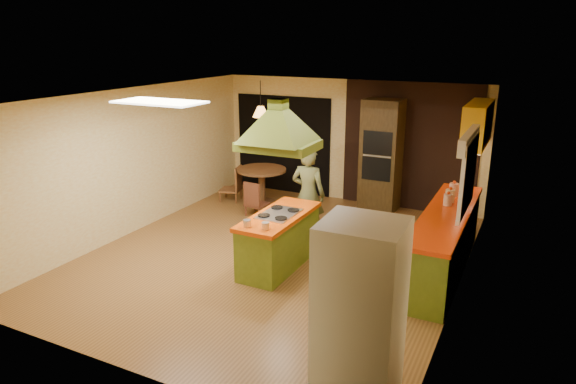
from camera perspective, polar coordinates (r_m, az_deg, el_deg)
The scene contains 21 objects.
ground at distance 8.17m, azimuth -1.36°, elevation -7.08°, with size 6.50×6.50×0.00m, color brown.
room_walls at distance 7.74m, azimuth -1.42°, elevation 1.40°, with size 5.50×6.50×6.50m.
ceiling_plane at distance 7.50m, azimuth -1.49°, elevation 10.63°, with size 6.50×6.50×0.00m, color silver.
brick_panel at distance 10.29m, azimuth 13.30°, elevation 4.88°, with size 2.64×0.03×2.50m, color #381E14.
nook_opening at distance 11.25m, azimuth -0.55°, elevation 5.31°, with size 2.20×0.03×2.10m, color black.
right_counter at distance 7.82m, azimuth 16.96°, elevation -5.32°, with size 0.62×3.05×0.92m.
upper_cabinets at distance 8.95m, azimuth 20.33°, elevation 7.08°, with size 0.34×1.40×0.70m, color yellow.
window_right at distance 7.21m, azimuth 19.50°, elevation 3.52°, with size 0.12×1.35×1.06m.
fluor_panel at distance 7.12m, azimuth -14.09°, elevation 9.67°, with size 1.20×0.60×0.03m, color white.
kitchen_island at distance 7.67m, azimuth -1.01°, elevation -5.34°, with size 0.67×1.64×0.84m.
range_hood at distance 7.17m, azimuth -1.08°, elevation 8.32°, with size 1.07×0.78×0.80m.
man at distance 8.55m, azimuth 2.26°, elevation -0.26°, with size 0.58×0.38×1.59m, color brown.
refrigerator at distance 4.87m, azimuth 7.99°, elevation -13.23°, with size 0.73×0.69×1.79m, color white.
wall_oven at distance 10.16m, azimuth 10.32°, elevation 4.01°, with size 0.74×0.62×2.18m.
dining_table at distance 10.47m, azimuth -2.93°, elevation 1.43°, with size 0.99×0.99×0.75m.
chair_left at distance 10.78m, azimuth -6.43°, elevation 0.95°, with size 0.41×0.41×0.74m, color brown, non-canonical shape.
chair_near at distance 9.86m, azimuth -3.48°, elevation -0.68°, with size 0.37×0.37×0.68m, color brown, non-canonical shape.
pendant_lamp at distance 10.19m, azimuth -3.04°, elevation 8.91°, with size 0.32×0.32×0.21m, color #FF9E3F.
canister_large at distance 8.42m, azimuth 17.93°, elevation 0.24°, with size 0.14×0.14×0.21m, color beige.
canister_medium at distance 8.10m, azimuth 17.56°, elevation -0.41°, with size 0.14×0.14×0.19m, color beige.
canister_small at distance 7.94m, azimuth 17.35°, elevation -0.83°, with size 0.13×0.13×0.17m, color beige.
Camera 1 is at (3.47, -6.60, 3.33)m, focal length 32.00 mm.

